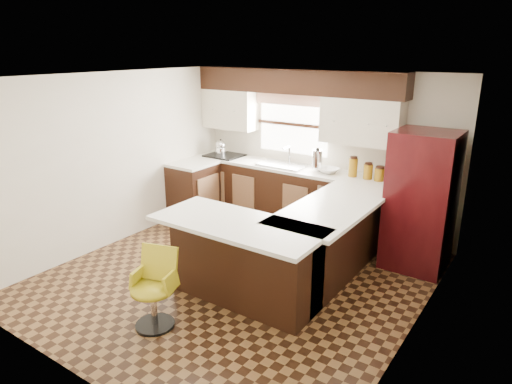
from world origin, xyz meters
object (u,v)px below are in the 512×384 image
Objects in this scene: refrigerator at (421,201)px; bar_chair at (152,290)px; peninsula_long at (327,243)px; peninsula_return at (245,262)px.

refrigerator is 2.16× the size of bar_chair.
bar_chair is at bearing -116.67° from peninsula_long.
bar_chair is (-0.97, -1.93, -0.04)m from peninsula_long.
peninsula_return is (-0.53, -0.97, 0.00)m from peninsula_long.
peninsula_long is at bearing 46.47° from bar_chair.
peninsula_long is at bearing -130.34° from refrigerator.
refrigerator is 3.41m from bar_chair.
bar_chair is at bearing -114.95° from peninsula_return.
refrigerator is (1.33, 1.92, 0.43)m from peninsula_return.
refrigerator is (0.80, 0.95, 0.43)m from peninsula_long.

